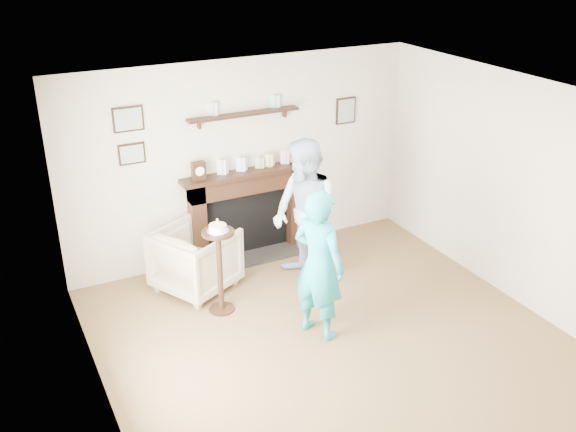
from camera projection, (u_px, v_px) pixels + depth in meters
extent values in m
plane|color=brown|center=(346.00, 355.00, 6.36)|extent=(5.00, 5.00, 0.00)
cube|color=beige|center=(243.00, 160.00, 7.87)|extent=(4.50, 0.04, 2.50)
cube|color=beige|center=(102.00, 302.00, 4.91)|extent=(0.04, 5.00, 2.50)
cube|color=beige|center=(532.00, 199.00, 6.77)|extent=(0.04, 5.00, 2.50)
cube|color=silver|center=(358.00, 108.00, 5.32)|extent=(4.50, 5.00, 0.04)
cube|color=black|center=(198.00, 225.00, 7.80)|extent=(0.18, 0.20, 1.10)
cube|color=black|center=(294.00, 206.00, 8.35)|extent=(0.18, 0.20, 1.10)
cube|color=black|center=(247.00, 183.00, 7.90)|extent=(1.50, 0.20, 0.24)
cube|color=black|center=(246.00, 222.00, 8.18)|extent=(1.14, 0.06, 0.86)
cube|color=#2A2725|center=(253.00, 257.00, 8.20)|extent=(1.60, 0.44, 0.03)
cube|color=black|center=(247.00, 173.00, 7.81)|extent=(1.68, 0.26, 0.05)
cube|color=black|center=(244.00, 114.00, 7.56)|extent=(1.40, 0.15, 0.03)
cube|color=black|center=(128.00, 119.00, 7.01)|extent=(0.34, 0.03, 0.28)
cube|color=black|center=(132.00, 154.00, 7.17)|extent=(0.30, 0.03, 0.24)
cube|color=black|center=(346.00, 111.00, 8.26)|extent=(0.28, 0.03, 0.34)
cube|color=black|center=(199.00, 171.00, 7.50)|extent=(0.16, 0.09, 0.22)
cylinder|color=white|center=(200.00, 171.00, 7.46)|extent=(0.11, 0.01, 0.11)
sphere|color=green|center=(294.00, 159.00, 8.04)|extent=(0.12, 0.12, 0.12)
imported|color=tan|center=(197.00, 287.00, 7.54)|extent=(1.11, 1.10, 0.75)
imported|color=silver|center=(304.00, 282.00, 7.65)|extent=(0.72, 0.89, 1.76)
imported|color=#1DA8A7|center=(317.00, 332.00, 6.71)|extent=(0.59, 0.69, 1.60)
cylinder|color=black|center=(222.00, 309.00, 7.10)|extent=(0.29, 0.29, 0.02)
cylinder|color=black|center=(220.00, 272.00, 6.90)|extent=(0.06, 0.06, 0.92)
cylinder|color=black|center=(218.00, 232.00, 6.71)|extent=(0.35, 0.35, 0.03)
cylinder|color=silver|center=(218.00, 231.00, 6.70)|extent=(0.23, 0.23, 0.01)
cylinder|color=silver|center=(218.00, 228.00, 6.68)|extent=(0.18, 0.18, 0.07)
cylinder|color=#FFE1A1|center=(217.00, 223.00, 6.66)|extent=(0.01, 0.01, 0.05)
sphere|color=orange|center=(217.00, 220.00, 6.64)|extent=(0.02, 0.02, 0.02)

